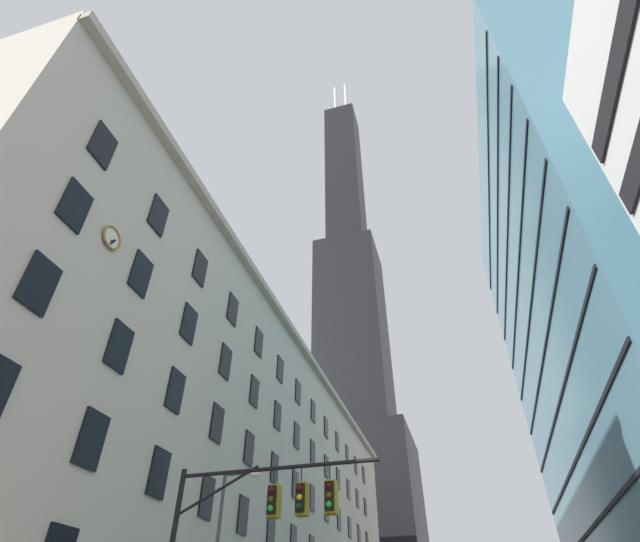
{
  "coord_description": "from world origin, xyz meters",
  "views": [
    {
      "loc": [
        3.2,
        -12.67,
        1.79
      ],
      "look_at": [
        -3.65,
        10.72,
        21.0
      ],
      "focal_mm": 26.49,
      "sensor_mm": 36.0,
      "label": 1
    }
  ],
  "objects": [
    {
      "name": "station_building",
      "position": [
        -19.2,
        30.76,
        13.27
      ],
      "size": [
        17.08,
        73.52,
        26.58
      ],
      "color": "beige",
      "rests_on": "ground"
    },
    {
      "name": "dark_skyscraper",
      "position": [
        -18.91,
        92.67,
        54.26
      ],
      "size": [
        24.35,
        24.35,
        184.73
      ],
      "color": "black",
      "rests_on": "ground"
    },
    {
      "name": "glass_office_midrise",
      "position": [
        18.67,
        26.09,
        22.73
      ],
      "size": [
        15.45,
        37.23,
        45.46
      ],
      "color": "teal",
      "rests_on": "ground"
    },
    {
      "name": "traffic_signal_mast",
      "position": [
        -3.66,
        3.86,
        5.08
      ],
      "size": [
        7.65,
        0.63,
        6.78
      ],
      "color": "black",
      "rests_on": "sidewalk_left"
    }
  ]
}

